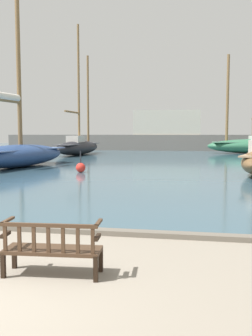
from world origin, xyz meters
The scene contains 7 objects.
harbor_water centered at (0.00, 44.00, 0.04)m, with size 100.00×80.00×0.08m, color #385666.
quay_edge_kerb centered at (0.00, 3.85, 0.06)m, with size 40.00×0.30×0.12m, color #675F54.
park_bench centered at (0.70, 1.21, 0.47)m, with size 1.63×0.63×0.92m.
sailboat_outer_starboard centered at (-9.49, 35.01, 1.11)m, with size 3.18×10.91×14.02m.
sailboat_nearest_port centered at (-8.93, 19.52, 1.09)m, with size 4.54×10.75×14.07m.
channel_buoy centered at (-3.58, 16.67, 0.37)m, with size 0.56×0.56×1.26m.
far_breakwater centered at (0.19, 47.59, 1.72)m, with size 47.41×2.40×7.09m.
Camera 1 is at (2.96, -4.49, 2.33)m, focal length 40.00 mm.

